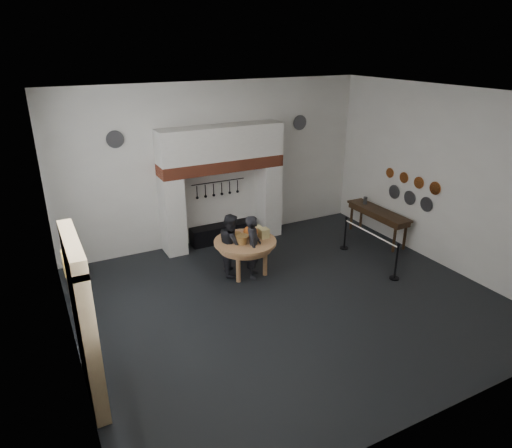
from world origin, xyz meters
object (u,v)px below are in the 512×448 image
barrier_post_near (396,262)px  barrier_post_far (345,234)px  visitor_far (231,244)px  work_table (245,242)px  iron_range (223,233)px  visitor_near (253,247)px  side_table (378,211)px

barrier_post_near → barrier_post_far: (0.00, 2.00, 0.00)m
visitor_far → work_table: bearing=-97.5°
iron_range → work_table: (-0.27, -2.07, 0.59)m
barrier_post_near → work_table: bearing=147.1°
visitor_near → barrier_post_near: bearing=-91.4°
visitor_far → barrier_post_far: size_ratio=1.75×
iron_range → side_table: (4.10, -1.95, 0.62)m
iron_range → visitor_far: bearing=-106.8°
visitor_near → visitor_far: bearing=73.6°
visitor_near → barrier_post_near: visitor_near is taller
iron_range → side_table: bearing=-25.4°
barrier_post_far → side_table: bearing=5.9°
work_table → visitor_near: (0.09, -0.27, -0.04)m
visitor_far → side_table: bearing=-74.7°
visitor_far → iron_range: bearing=-1.3°
visitor_far → barrier_post_near: 4.05m
work_table → barrier_post_near: (3.11, -2.01, -0.39)m
iron_range → barrier_post_near: bearing=-55.2°
side_table → barrier_post_far: bearing=-174.1°
visitor_near → side_table: size_ratio=0.73×
side_table → work_table: bearing=-178.5°
work_table → side_table: 4.37m
visitor_far → barrier_post_far: (3.42, -0.15, -0.34)m
side_table → barrier_post_far: same height
barrier_post_near → barrier_post_far: bearing=90.0°
iron_range → visitor_far: 2.09m
barrier_post_far → visitor_far: bearing=177.6°
iron_range → barrier_post_far: (2.84, -2.08, 0.20)m
visitor_near → visitor_far: visitor_near is taller
iron_range → visitor_far: size_ratio=1.21×
side_table → iron_range: bearing=154.6°
barrier_post_far → visitor_near: bearing=-175.2°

